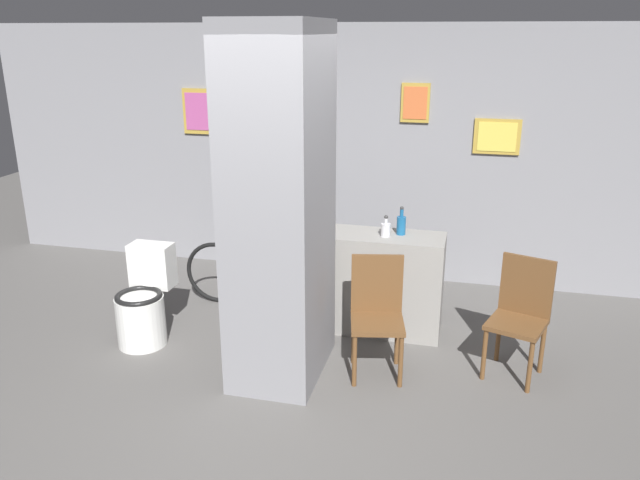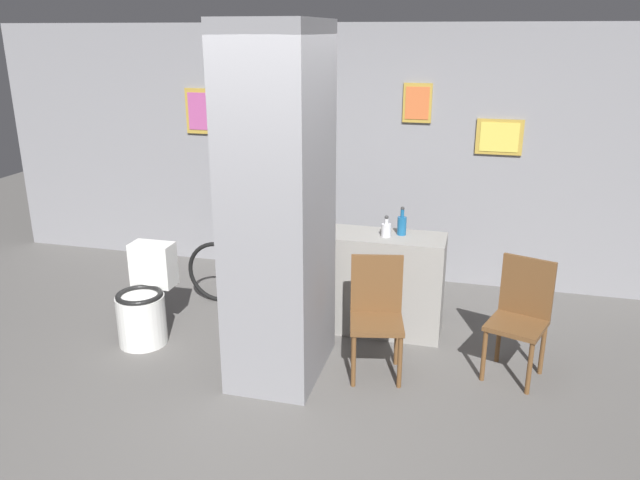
# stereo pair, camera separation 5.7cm
# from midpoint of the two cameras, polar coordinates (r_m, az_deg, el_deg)

# --- Properties ---
(ground_plane) EXTENTS (14.00, 14.00, 0.00)m
(ground_plane) POSITION_cam_midpoint_polar(r_m,az_deg,el_deg) (4.63, -4.47, -14.41)
(ground_plane) COLOR #5B5956
(wall_back) EXTENTS (8.00, 0.09, 2.60)m
(wall_back) POSITION_cam_midpoint_polar(r_m,az_deg,el_deg) (6.54, 2.80, 7.85)
(wall_back) COLOR gray
(wall_back) RESTS_ON ground_plane
(pillar_center) EXTENTS (0.66, 0.93, 2.60)m
(pillar_center) POSITION_cam_midpoint_polar(r_m,az_deg,el_deg) (4.51, -3.40, 2.86)
(pillar_center) COLOR gray
(pillar_center) RESTS_ON ground_plane
(counter_shelf) EXTENTS (1.17, 0.44, 0.88)m
(counter_shelf) POSITION_cam_midpoint_polar(r_m,az_deg,el_deg) (5.46, 5.35, -3.90)
(counter_shelf) COLOR gray
(counter_shelf) RESTS_ON ground_plane
(toilet) EXTENTS (0.40, 0.56, 0.81)m
(toilet) POSITION_cam_midpoint_polar(r_m,az_deg,el_deg) (5.49, -15.44, -5.60)
(toilet) COLOR white
(toilet) RESTS_ON ground_plane
(chair_near_pillar) EXTENTS (0.47, 0.47, 0.91)m
(chair_near_pillar) POSITION_cam_midpoint_polar(r_m,az_deg,el_deg) (4.78, 5.53, -6.50)
(chair_near_pillar) COLOR brown
(chair_near_pillar) RESTS_ON ground_plane
(chair_by_doorway) EXTENTS (0.50, 0.50, 0.91)m
(chair_by_doorway) POSITION_cam_midpoint_polar(r_m,az_deg,el_deg) (4.96, 18.16, -6.42)
(chair_by_doorway) COLOR brown
(chair_by_doorway) RESTS_ON ground_plane
(bicycle) EXTENTS (1.71, 0.42, 0.66)m
(bicycle) POSITION_cam_midpoint_polar(r_m,az_deg,el_deg) (5.91, -4.16, -3.31)
(bicycle) COLOR black
(bicycle) RESTS_ON ground_plane
(bottle_tall) EXTENTS (0.08, 0.08, 0.25)m
(bottle_tall) POSITION_cam_midpoint_polar(r_m,az_deg,el_deg) (5.30, 7.81, 1.41)
(bottle_tall) COLOR #19598C
(bottle_tall) RESTS_ON counter_shelf
(bottle_short) EXTENTS (0.08, 0.08, 0.18)m
(bottle_short) POSITION_cam_midpoint_polar(r_m,az_deg,el_deg) (5.24, 6.39, 1.00)
(bottle_short) COLOR silver
(bottle_short) RESTS_ON counter_shelf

